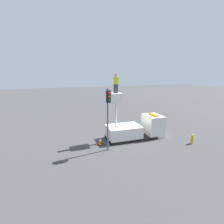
# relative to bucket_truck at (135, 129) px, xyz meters

# --- Properties ---
(ground_plane) EXTENTS (120.00, 120.00, 0.00)m
(ground_plane) POSITION_rel_bucket_truck_xyz_m (-0.47, 0.00, -0.96)
(ground_plane) COLOR #424244
(bucket_truck) EXTENTS (5.92, 2.30, 4.79)m
(bucket_truck) POSITION_rel_bucket_truck_xyz_m (0.00, 0.00, 0.00)
(bucket_truck) COLOR black
(bucket_truck) RESTS_ON ground
(worker) EXTENTS (0.40, 0.26, 1.75)m
(worker) POSITION_rel_bucket_truck_xyz_m (-2.16, 0.00, 4.71)
(worker) COLOR #38383D
(worker) RESTS_ON bucket_truck
(traffic_light_pole) EXTENTS (0.34, 0.57, 5.45)m
(traffic_light_pole) POSITION_rel_bucket_truck_xyz_m (-3.57, -2.02, 2.89)
(traffic_light_pole) COLOR #515156
(traffic_light_pole) RESTS_ON ground
(fire_hydrant) EXTENTS (0.51, 0.27, 0.92)m
(fire_hydrant) POSITION_rel_bucket_truck_xyz_m (4.54, -3.14, -0.51)
(fire_hydrant) COLOR gold
(fire_hydrant) RESTS_ON ground
(traffic_cone_rear) EXTENTS (0.47, 0.47, 0.71)m
(traffic_cone_rear) POSITION_rel_bucket_truck_xyz_m (-3.92, -0.56, -0.62)
(traffic_cone_rear) COLOR black
(traffic_cone_rear) RESTS_ON ground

